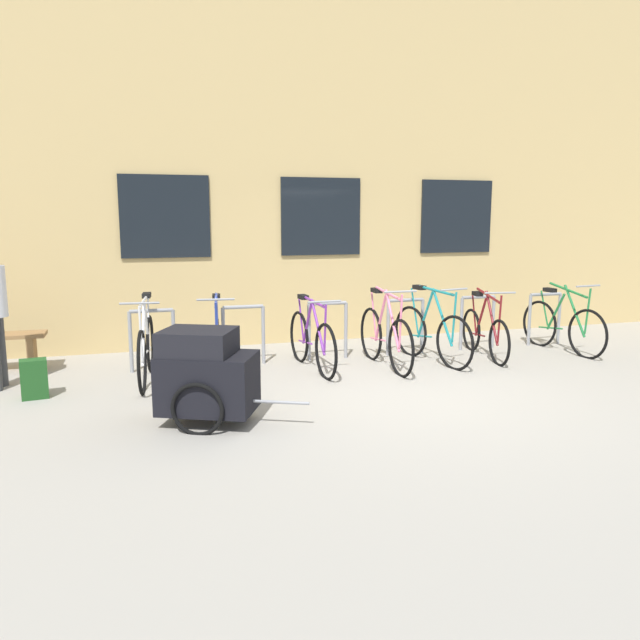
{
  "coord_description": "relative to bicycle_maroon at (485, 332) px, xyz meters",
  "views": [
    {
      "loc": [
        -2.89,
        -6.33,
        2.0
      ],
      "look_at": [
        -0.49,
        1.6,
        0.62
      ],
      "focal_mm": 34.79,
      "sensor_mm": 36.0,
      "label": 1
    }
  ],
  "objects": [
    {
      "name": "ground_plane",
      "position": [
        -1.91,
        -1.37,
        -0.36
      ],
      "size": [
        42.0,
        42.0,
        0.0
      ],
      "primitive_type": "plane",
      "color": "#9E998E"
    },
    {
      "name": "storefront_building",
      "position": [
        -1.91,
        5.0,
        2.95
      ],
      "size": [
        28.0,
        6.39,
        6.63
      ],
      "color": "tan",
      "rests_on": "ground"
    },
    {
      "name": "bike_rack",
      "position": [
        -1.6,
        0.53,
        0.14
      ],
      "size": [
        6.6,
        0.05,
        0.83
      ],
      "color": "gray",
      "rests_on": "ground"
    },
    {
      "name": "bicycle_maroon",
      "position": [
        0.0,
        0.0,
        0.0
      ],
      "size": [
        0.44,
        1.63,
        1.02
      ],
      "color": "black",
      "rests_on": "ground"
    },
    {
      "name": "bicycle_blue",
      "position": [
        -3.83,
        0.01,
        0.02
      ],
      "size": [
        0.44,
        1.7,
        1.08
      ],
      "color": "black",
      "rests_on": "ground"
    },
    {
      "name": "bicycle_white",
      "position": [
        -4.69,
        0.05,
        0.04
      ],
      "size": [
        0.44,
        1.83,
        1.07
      ],
      "color": "black",
      "rests_on": "ground"
    },
    {
      "name": "bicycle_pink",
      "position": [
        -1.6,
        -0.14,
        0.04
      ],
      "size": [
        0.44,
        1.77,
        1.11
      ],
      "color": "black",
      "rests_on": "ground"
    },
    {
      "name": "bicycle_purple",
      "position": [
        -2.59,
        0.02,
        0.03
      ],
      "size": [
        0.44,
        1.77,
        1.0
      ],
      "color": "black",
      "rests_on": "ground"
    },
    {
      "name": "bicycle_teal",
      "position": [
        -0.87,
        -0.05,
        0.04
      ],
      "size": [
        0.5,
        1.69,
        1.09
      ],
      "color": "black",
      "rests_on": "ground"
    },
    {
      "name": "bicycle_green",
      "position": [
        1.32,
        0.0,
        0.03
      ],
      "size": [
        0.44,
        1.69,
        1.07
      ],
      "color": "black",
      "rests_on": "ground"
    },
    {
      "name": "bike_trailer",
      "position": [
        -4.17,
        -1.78,
        0.13
      ],
      "size": [
        1.45,
        0.93,
        0.95
      ],
      "color": "black",
      "rests_on": "ground"
    },
    {
      "name": "backpack",
      "position": [
        -5.92,
        -0.37,
        -0.14
      ],
      "size": [
        0.31,
        0.24,
        0.44
      ],
      "primitive_type": "cube",
      "rotation": [
        0.0,
        0.0,
        0.15
      ],
      "color": "#1E4C1E",
      "rests_on": "ground"
    }
  ]
}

